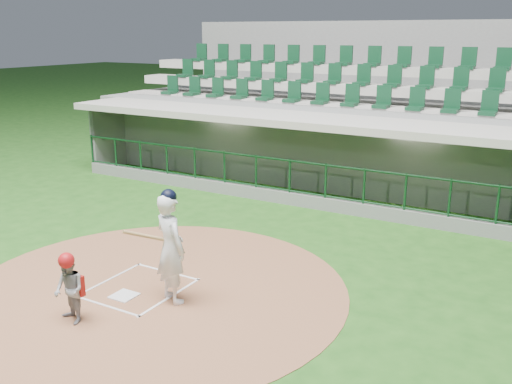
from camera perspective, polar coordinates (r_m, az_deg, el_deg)
ground at (r=11.27m, az=-10.61°, el=-8.90°), size 120.00×120.00×0.00m
dirt_circle at (r=10.96m, az=-10.09°, el=-9.60°), size 7.20×7.20×0.01m
home_plate at (r=10.80m, az=-13.06°, el=-10.07°), size 0.43×0.43×0.02m
batter_box_chalk at (r=11.06m, az=-11.64°, el=-9.36°), size 1.55×1.80×0.01m
dugout_structure at (r=17.33m, az=6.25°, el=3.38°), size 16.40×3.70×3.00m
seating_deck at (r=20.06m, az=9.85°, el=6.27°), size 17.00×6.72×5.15m
batter at (r=10.10m, az=-8.55°, el=-5.41°), size 0.96×1.00×2.06m
catcher at (r=9.91m, az=-18.18°, el=-9.13°), size 0.66×0.58×1.22m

